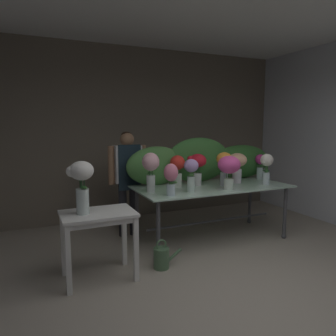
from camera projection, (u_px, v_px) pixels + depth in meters
The scene contains 20 objects.
ground_plane at pixel (183, 246), 4.35m from camera, with size 7.51×7.51×0.00m, color #9E9384.
wall_back at pixel (140, 134), 5.70m from camera, with size 5.53×0.12×2.95m, color #706656.
wall_right at pixel (333, 135), 5.26m from camera, with size 0.12×3.54×2.95m, color silver.
ceiling_slab at pixel (184, 13), 3.94m from camera, with size 5.65×3.54×0.12m, color silver.
display_table_glass at pixel (212, 193), 4.52m from camera, with size 2.17×0.99×0.79m.
side_table_white at pixel (98, 222), 3.36m from camera, with size 0.76×0.52×0.73m.
florist at pixel (128, 173), 4.65m from camera, with size 0.57×0.24×1.54m.
foliage_backdrop at pixel (206, 162), 4.85m from camera, with size 2.44×0.31×0.66m.
vase_fuchsia_carnations at pixel (229, 167), 4.20m from camera, with size 0.30×0.30×0.45m.
vase_crimson_anemones at pixel (198, 165), 4.49m from camera, with size 0.28×0.24×0.45m.
vase_lilac_tulips at pixel (191, 172), 4.06m from camera, with size 0.22×0.19×0.43m.
vase_sunset_freesia at pixel (224, 164), 4.49m from camera, with size 0.22×0.22×0.47m.
vase_peach_roses at pixel (237, 164), 4.69m from camera, with size 0.28×0.28×0.44m.
vase_magenta_peonies at pixel (260, 165), 5.03m from camera, with size 0.17×0.15×0.39m.
vase_rosy_lilies at pixel (171, 177), 3.85m from camera, with size 0.17×0.17×0.39m.
vase_ivory_dahlias at pixel (267, 165), 4.57m from camera, with size 0.21×0.18×0.44m.
vase_scarlet_ranunculus at pixel (178, 168), 4.40m from camera, with size 0.25×0.20×0.44m.
vase_blush_stock at pixel (151, 168), 4.04m from camera, with size 0.22×0.22×0.51m.
vase_white_roses_tall at pixel (81, 181), 3.24m from camera, with size 0.27×0.24×0.55m.
watering_can at pixel (162, 257), 3.67m from camera, with size 0.35×0.18×0.34m.
Camera 1 is at (-1.88, -2.02, 1.65)m, focal length 34.15 mm.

